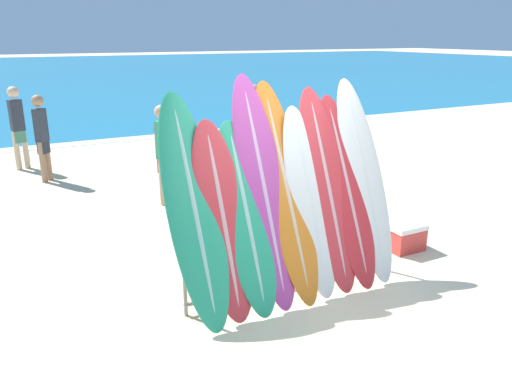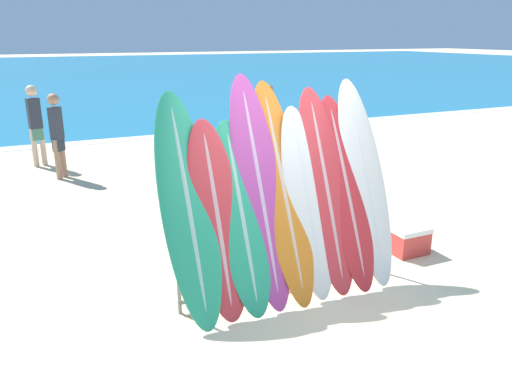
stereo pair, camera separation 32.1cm
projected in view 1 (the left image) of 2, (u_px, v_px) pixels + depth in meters
ground_plane at (336, 308)px, 5.34m from camera, size 160.00×160.00×0.00m
ocean_water at (33, 72)px, 38.63m from camera, size 120.00×60.00×0.01m
surfboard_rack at (289, 249)px, 5.60m from camera, size 2.52×0.04×0.93m
surfboard_slot_0 at (194, 209)px, 5.00m from camera, size 0.57×1.18×2.26m
surfboard_slot_1 at (223, 220)px, 5.11m from camera, size 0.56×0.90×1.98m
surfboard_slot_2 at (247, 217)px, 5.23m from camera, size 0.54×0.96×1.95m
surfboard_slot_3 at (264, 190)px, 5.36m from camera, size 0.54×1.12×2.41m
surfboard_slot_4 at (286, 191)px, 5.49m from camera, size 0.53×1.20×2.32m
surfboard_slot_5 at (309, 201)px, 5.57m from camera, size 0.51×0.93×2.05m
surfboard_slot_6 at (327, 189)px, 5.70m from camera, size 0.55×1.03×2.24m
surfboard_slot_7 at (347, 190)px, 5.82m from camera, size 0.53×1.08×2.14m
surfboard_slot_8 at (364, 179)px, 5.94m from camera, size 0.53×1.08×2.31m
person_near_water at (42, 135)px, 9.71m from camera, size 0.28×0.29×1.71m
person_mid_beach at (18, 125)px, 10.59m from camera, size 0.29×0.24×1.78m
person_far_left at (255, 122)px, 10.88m from camera, size 0.31×0.28×1.79m
person_far_right at (163, 151)px, 8.40m from camera, size 0.29×0.28×1.70m
cooler_box at (405, 236)px, 6.76m from camera, size 0.49×0.38×0.37m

